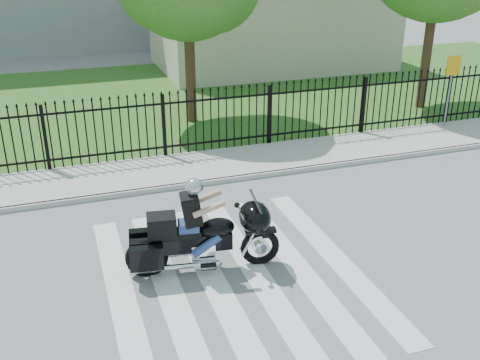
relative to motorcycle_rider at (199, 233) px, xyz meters
name	(u,v)px	position (x,y,z in m)	size (l,w,h in m)	color
ground	(235,276)	(0.52, -0.43, -0.76)	(120.00, 120.00, 0.00)	slate
crosswalk	(235,276)	(0.52, -0.43, -0.75)	(5.00, 5.50, 0.01)	silver
sidewalk	(174,170)	(0.52, 4.57, -0.70)	(40.00, 2.00, 0.12)	#ADAAA3
curb	(183,186)	(0.52, 3.57, -0.70)	(40.00, 0.12, 0.12)	#ADAAA3
grass_strip	(132,101)	(0.52, 11.57, -0.75)	(40.00, 12.00, 0.02)	#295C1F
iron_fence	(164,127)	(0.52, 5.57, 0.14)	(26.00, 0.04, 1.80)	black
building_low	(271,27)	(7.52, 15.57, 0.99)	(10.00, 6.00, 3.50)	beige
motorcycle_rider	(199,233)	(0.00, 0.00, 0.00)	(2.80, 1.15, 1.86)	black
traffic_sign	(452,77)	(9.28, 5.26, 0.91)	(0.47, 0.07, 2.17)	gray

